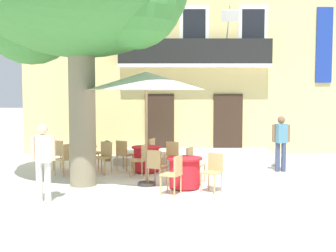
# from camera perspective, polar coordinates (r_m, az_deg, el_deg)

# --- Properties ---
(ground_plane) EXTENTS (120.00, 120.00, 0.00)m
(ground_plane) POSITION_cam_1_polar(r_m,az_deg,el_deg) (11.34, 4.37, -7.36)
(ground_plane) COLOR silver
(building_facade) EXTENTS (13.00, 5.09, 7.50)m
(building_facade) POSITION_cam_1_polar(r_m,az_deg,el_deg) (18.15, 2.92, 8.90)
(building_facade) COLOR #DBC67F
(building_facade) RESTS_ON ground
(entrance_step_platform) EXTENTS (5.46, 2.72, 0.25)m
(entrance_step_platform) POSITION_cam_1_polar(r_m,az_deg,el_deg) (14.90, 3.57, -4.06)
(entrance_step_platform) COLOR silver
(entrance_step_platform) RESTS_ON ground
(cafe_table_near_tree) EXTENTS (0.86, 0.86, 0.76)m
(cafe_table_near_tree) POSITION_cam_1_polar(r_m,az_deg,el_deg) (10.35, 2.03, -6.27)
(cafe_table_near_tree) COLOR red
(cafe_table_near_tree) RESTS_ON ground
(cafe_chair_near_tree_0) EXTENTS (0.54, 0.54, 0.91)m
(cafe_chair_near_tree_0) POSITION_cam_1_polar(r_m,az_deg,el_deg) (10.60, -1.82, -5.27)
(cafe_chair_near_tree_0) COLOR tan
(cafe_chair_near_tree_0) RESTS_ON ground
(cafe_chair_near_tree_1) EXTENTS (0.54, 0.54, 0.91)m
(cafe_chair_near_tree_1) POSITION_cam_1_polar(r_m,az_deg,el_deg) (9.62, 0.59, -6.24)
(cafe_chair_near_tree_1) COLOR tan
(cafe_chair_near_tree_1) RESTS_ON ground
(cafe_chair_near_tree_2) EXTENTS (0.56, 0.56, 0.91)m
(cafe_chair_near_tree_2) POSITION_cam_1_polar(r_m,az_deg,el_deg) (10.01, 5.90, -5.85)
(cafe_chair_near_tree_2) COLOR tan
(cafe_chair_near_tree_2) RESTS_ON ground
(cafe_chair_near_tree_3) EXTENTS (0.53, 0.53, 0.91)m
(cafe_chair_near_tree_3) POSITION_cam_1_polar(r_m,az_deg,el_deg) (11.03, 3.24, -4.89)
(cafe_chair_near_tree_3) COLOR tan
(cafe_chair_near_tree_3) RESTS_ON ground
(cafe_table_middle) EXTENTS (0.86, 0.86, 0.76)m
(cafe_table_middle) POSITION_cam_1_polar(r_m,az_deg,el_deg) (12.48, -3.15, -4.45)
(cafe_table_middle) COLOR red
(cafe_table_middle) RESTS_ON ground
(cafe_chair_middle_0) EXTENTS (0.54, 0.54, 0.91)m
(cafe_chair_middle_0) POSITION_cam_1_polar(r_m,az_deg,el_deg) (12.79, -6.22, -3.64)
(cafe_chair_middle_0) COLOR tan
(cafe_chair_middle_0) RESTS_ON ground
(cafe_chair_middle_1) EXTENTS (0.49, 0.49, 0.91)m
(cafe_chair_middle_1) POSITION_cam_1_polar(r_m,az_deg,el_deg) (11.73, -3.92, -4.34)
(cafe_chair_middle_1) COLOR tan
(cafe_chair_middle_1) RESTS_ON ground
(cafe_chair_middle_2) EXTENTS (0.51, 0.51, 0.91)m
(cafe_chair_middle_2) POSITION_cam_1_polar(r_m,az_deg,el_deg) (12.26, 0.23, -3.96)
(cafe_chair_middle_2) COLOR tan
(cafe_chair_middle_2) RESTS_ON ground
(cafe_chair_middle_3) EXTENTS (0.53, 0.53, 0.91)m
(cafe_chair_middle_3) POSITION_cam_1_polar(r_m,az_deg,el_deg) (13.16, -1.99, -3.39)
(cafe_chair_middle_3) COLOR tan
(cafe_chair_middle_3) RESTS_ON ground
(cafe_table_front) EXTENTS (0.86, 0.86, 0.76)m
(cafe_table_front) POSITION_cam_1_polar(r_m,az_deg,el_deg) (12.81, -11.70, -4.31)
(cafe_table_front) COLOR red
(cafe_table_front) RESTS_ON ground
(cafe_chair_front_0) EXTENTS (0.53, 0.53, 0.91)m
(cafe_chair_front_0) POSITION_cam_1_polar(r_m,az_deg,el_deg) (13.43, -10.02, -3.30)
(cafe_chair_front_0) COLOR tan
(cafe_chair_front_0) RESTS_ON ground
(cafe_chair_front_1) EXTENTS (0.53, 0.53, 0.91)m
(cafe_chair_front_1) POSITION_cam_1_polar(r_m,az_deg,el_deg) (13.18, -14.57, -3.52)
(cafe_chair_front_1) COLOR tan
(cafe_chair_front_1) RESTS_ON ground
(cafe_chair_front_2) EXTENTS (0.55, 0.55, 0.91)m
(cafe_chair_front_2) POSITION_cam_1_polar(r_m,az_deg,el_deg) (12.21, -13.88, -4.12)
(cafe_chair_front_2) COLOR tan
(cafe_chair_front_2) RESTS_ON ground
(cafe_chair_front_3) EXTENTS (0.54, 0.54, 0.91)m
(cafe_chair_front_3) POSITION_cam_1_polar(r_m,az_deg,el_deg) (12.40, -8.78, -3.91)
(cafe_chair_front_3) COLOR tan
(cafe_chair_front_3) RESTS_ON ground
(cafe_umbrella) EXTENTS (2.90, 2.90, 2.85)m
(cafe_umbrella) POSITION_cam_1_polar(r_m,az_deg,el_deg) (10.52, -3.15, 6.04)
(cafe_umbrella) COLOR #997A56
(cafe_umbrella) RESTS_ON ground
(ground_planter_left) EXTENTS (0.34, 0.34, 0.71)m
(ground_planter_left) POSITION_cam_1_polar(r_m,az_deg,el_deg) (14.74, -8.41, -3.14)
(ground_planter_left) COLOR #995638
(ground_planter_left) RESTS_ON ground
(pedestrian_near_entrance) EXTENTS (0.53, 0.40, 1.66)m
(pedestrian_near_entrance) POSITION_cam_1_polar(r_m,az_deg,el_deg) (9.37, -16.70, -4.19)
(pedestrian_near_entrance) COLOR silver
(pedestrian_near_entrance) RESTS_ON ground
(pedestrian_mid_plaza) EXTENTS (0.53, 0.34, 1.65)m
(pedestrian_mid_plaza) POSITION_cam_1_polar(r_m,az_deg,el_deg) (12.94, 14.75, -1.87)
(pedestrian_mid_plaza) COLOR #384260
(pedestrian_mid_plaza) RESTS_ON ground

